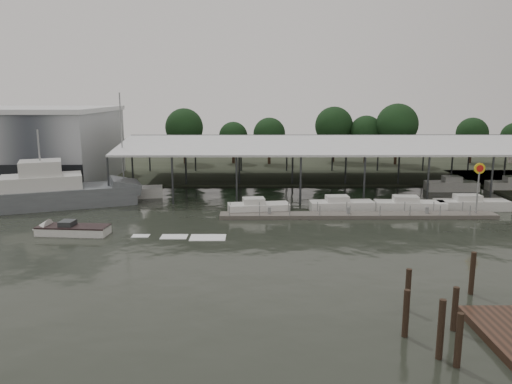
{
  "coord_description": "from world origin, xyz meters",
  "views": [
    {
      "loc": [
        4.28,
        -39.09,
        12.34
      ],
      "look_at": [
        4.65,
        10.65,
        2.5
      ],
      "focal_mm": 35.0,
      "sensor_mm": 36.0,
      "label": 1
    }
  ],
  "objects_px": {
    "shell_fuel_sign": "(479,179)",
    "grey_trawler": "(54,192)",
    "speedboat_underway": "(67,230)",
    "white_sailboat": "(119,192)"
  },
  "relations": [
    {
      "from": "shell_fuel_sign",
      "to": "grey_trawler",
      "type": "height_order",
      "value": "grey_trawler"
    },
    {
      "from": "shell_fuel_sign",
      "to": "speedboat_underway",
      "type": "bearing_deg",
      "value": -171.24
    },
    {
      "from": "shell_fuel_sign",
      "to": "white_sailboat",
      "type": "relative_size",
      "value": 0.44
    },
    {
      "from": "grey_trawler",
      "to": "speedboat_underway",
      "type": "distance_m",
      "value": 12.55
    },
    {
      "from": "grey_trawler",
      "to": "white_sailboat",
      "type": "xyz_separation_m",
      "value": [
        5.85,
        4.71,
        -0.93
      ]
    },
    {
      "from": "white_sailboat",
      "to": "speedboat_underway",
      "type": "height_order",
      "value": "white_sailboat"
    },
    {
      "from": "shell_fuel_sign",
      "to": "speedboat_underway",
      "type": "xyz_separation_m",
      "value": [
        -39.26,
        -6.05,
        -3.53
      ]
    },
    {
      "from": "shell_fuel_sign",
      "to": "grey_trawler",
      "type": "bearing_deg",
      "value": 173.36
    },
    {
      "from": "grey_trawler",
      "to": "white_sailboat",
      "type": "bearing_deg",
      "value": 18.31
    },
    {
      "from": "shell_fuel_sign",
      "to": "white_sailboat",
      "type": "bearing_deg",
      "value": 165.68
    }
  ]
}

